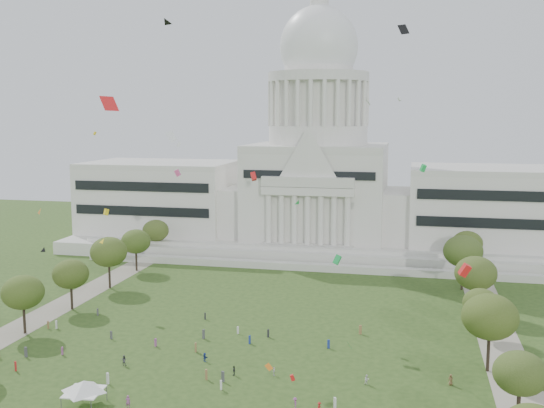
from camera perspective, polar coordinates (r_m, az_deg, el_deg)
name	(u,v)px	position (r m, az deg, el deg)	size (l,w,h in m)	color
ground	(211,389)	(106.77, -5.48, -16.21)	(400.00, 400.00, 0.00)	#2C4819
capitol	(317,181)	(209.48, 4.09, 2.05)	(160.00, 64.50, 91.30)	beige
path_left	(47,313)	(151.98, -19.51, -9.21)	(8.00, 160.00, 0.04)	gray
path_right	(501,347)	(131.19, 19.85, -11.97)	(8.00, 160.00, 0.04)	gray
row_tree_r_1	(520,373)	(98.86, 21.36, -13.96)	(7.58, 7.58, 10.78)	black
row_tree_l_2	(23,292)	(137.92, -21.43, -7.38)	(8.42, 8.42, 11.97)	black
row_tree_r_2	(490,317)	(115.87, 18.95, -9.55)	(9.55, 9.55, 13.58)	black
row_tree_l_3	(71,274)	(151.08, -17.60, -6.01)	(8.12, 8.12, 11.55)	black
row_tree_r_3	(481,303)	(132.87, 18.20, -8.44)	(7.01, 7.01, 9.98)	black
row_tree_l_4	(109,252)	(166.63, -14.43, -4.18)	(9.29, 9.29, 13.21)	black
row_tree_r_4	(476,273)	(147.32, 17.80, -5.94)	(9.19, 9.19, 13.06)	black
row_tree_l_5	(136,242)	(183.68, -12.11, -3.31)	(8.33, 8.33, 11.85)	black
row_tree_r_5	(463,251)	(166.66, 16.76, -4.08)	(9.82, 9.82, 13.96)	black
row_tree_l_6	(156,231)	(200.65, -10.39, -2.36)	(8.19, 8.19, 11.64)	black
row_tree_r_6	(467,243)	(184.67, 17.11, -3.39)	(8.42, 8.42, 11.97)	black
event_tent	(84,386)	(103.65, -16.52, -15.36)	(7.95, 7.95, 4.10)	#4C4C4C
person_0	(451,380)	(111.38, 15.73, -14.93)	(0.88, 0.57, 1.80)	olive
person_2	(367,380)	(108.79, 8.50, -15.31)	(0.81, 0.50, 1.67)	silver
person_3	(295,403)	(99.88, 2.07, -17.40)	(1.13, 0.58, 1.74)	#994C8C
person_4	(234,371)	(111.29, -3.43, -14.68)	(1.00, 0.54, 1.70)	#26262B
person_5	(205,357)	(117.40, -6.05, -13.50)	(1.50, 0.59, 1.62)	navy
person_7	(128,401)	(102.39, -12.79, -16.87)	(0.72, 0.52, 1.96)	#994C8C
person_8	(124,360)	(118.04, -13.14, -13.48)	(0.90, 0.56, 1.86)	#4C4C51
person_9	(319,407)	(99.19, 4.27, -17.69)	(0.97, 0.50, 1.50)	#B21E1E
person_10	(274,371)	(111.07, 0.18, -14.77)	(0.86, 0.47, 1.47)	silver
distant_crowd	(169,347)	(122.95, -9.23, -12.53)	(63.77, 36.20, 1.89)	olive
kite_swarm	(236,217)	(107.92, -3.28, -1.20)	(82.19, 93.05, 65.34)	white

